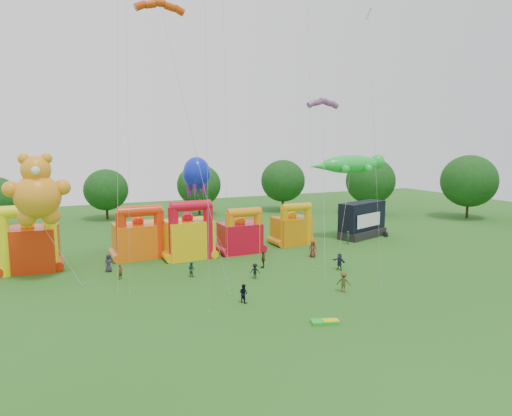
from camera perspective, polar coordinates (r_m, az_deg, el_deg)
name	(u,v)px	position (r m, az deg, el deg)	size (l,w,h in m)	color
ground	(327,338)	(33.93, 8.92, -15.74)	(160.00, 160.00, 0.00)	#245718
tree_ring	(310,251)	(31.80, 6.73, -5.42)	(125.50, 127.62, 12.07)	#352314
bouncy_castle_0	(29,245)	(54.77, -26.55, -4.19)	(6.32, 5.35, 7.31)	red
bouncy_castle_1	(139,237)	(56.34, -14.43, -3.58)	(5.80, 4.75, 6.45)	orange
bouncy_castle_2	(188,236)	(55.00, -8.44, -3.45)	(5.61, 4.61, 7.04)	yellow
bouncy_castle_3	(241,235)	(57.15, -1.93, -3.39)	(4.84, 3.90, 5.78)	red
bouncy_castle_4	(292,228)	(61.86, 4.54, -2.52)	(4.92, 4.06, 5.73)	orange
stage_trailer	(362,220)	(67.92, 13.14, -1.48)	(8.63, 5.49, 5.19)	black
teddy_bear_kite	(47,216)	(48.68, -24.71, -0.93)	(6.62, 5.56, 12.80)	orange
gecko_kite	(347,195)	(63.86, 11.29, 1.65)	(12.49, 6.70, 12.05)	green
octopus_kite	(204,200)	(59.19, -6.50, 1.00)	(3.62, 11.34, 11.89)	#0D21CD
parafoil_kites	(239,160)	(45.69, -2.16, 5.97)	(26.70, 12.65, 30.23)	red
diamond_kites	(247,104)	(45.33, -1.19, 12.90)	(25.33, 14.44, 39.61)	red
folded_kite_bundle	(325,322)	(36.27, 8.63, -13.87)	(2.21, 1.55, 0.31)	green
spectator_0	(109,263)	(51.38, -17.94, -6.55)	(0.94, 0.61, 1.92)	#2B253F
spectator_1	(120,272)	(48.32, -16.59, -7.66)	(0.57, 0.37, 1.55)	#592819
spectator_2	(191,269)	(47.76, -8.07, -7.59)	(0.74, 0.58, 1.53)	#1B4533
spectator_3	(255,271)	(46.65, -0.13, -7.88)	(1.00, 0.58, 1.55)	black
spectator_4	(263,259)	(50.43, 0.90, -6.46)	(1.09, 0.46, 1.87)	#3E2E19
spectator_5	(339,262)	(50.46, 10.38, -6.61)	(1.69, 0.54, 1.82)	#23243A
spectator_6	(313,249)	(55.36, 7.11, -5.12)	(0.97, 0.63, 1.98)	#5B1E1A
spectator_7	(348,238)	(63.10, 11.45, -3.65)	(0.66, 0.43, 1.80)	#1B4424
spectator_8	(244,293)	(39.95, -1.57, -10.61)	(0.80, 0.62, 1.64)	black
spectator_9	(344,282)	(43.31, 10.89, -9.06)	(1.24, 0.71, 1.92)	#433F1B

